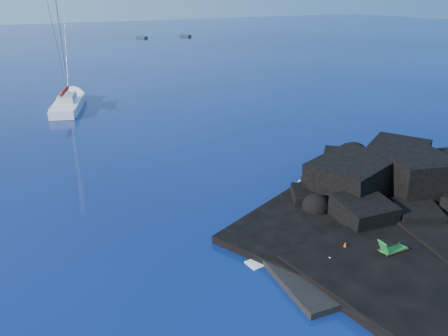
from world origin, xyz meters
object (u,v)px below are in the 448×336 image
object	(u,v)px
sailboat	(69,108)
marker_cone	(345,247)
deck_chair	(394,246)
sunbather	(325,263)
distant_boat_a	(142,38)
distant_boat_b	(185,37)

from	to	relation	value
sailboat	marker_cone	bearing A→B (deg)	-61.41
deck_chair	sunbather	xyz separation A→B (m)	(-3.83, 0.92, -0.39)
distant_boat_a	distant_boat_b	world-z (taller)	distant_boat_b
sunbather	deck_chair	bearing A→B (deg)	-35.70
marker_cone	distant_boat_b	world-z (taller)	marker_cone
sailboat	distant_boat_b	distance (m)	90.07
distant_boat_a	marker_cone	bearing A→B (deg)	-121.43
sunbather	marker_cone	distance (m)	1.96
sunbather	marker_cone	xyz separation A→B (m)	(1.87, 0.59, 0.09)
deck_chair	distant_boat_a	distance (m)	122.69
deck_chair	distant_boat_b	size ratio (longest dim) A/B	0.40
distant_boat_a	distant_boat_b	bearing A→B (deg)	-27.35
sailboat	marker_cone	size ratio (longest dim) A/B	27.21
distant_boat_a	distant_boat_b	distance (m)	13.61
marker_cone	distant_boat_b	bearing A→B (deg)	69.85
sailboat	marker_cone	distance (m)	41.04
sailboat	marker_cone	xyz separation A→B (m)	(6.82, -40.47, 0.62)
sailboat	distant_boat_a	size ratio (longest dim) A/B	3.59
sailboat	sunbather	bearing A→B (deg)	-64.10
sailboat	deck_chair	size ratio (longest dim) A/B	8.88
sailboat	deck_chair	bearing A→B (deg)	-59.17
sailboat	sunbather	world-z (taller)	sailboat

